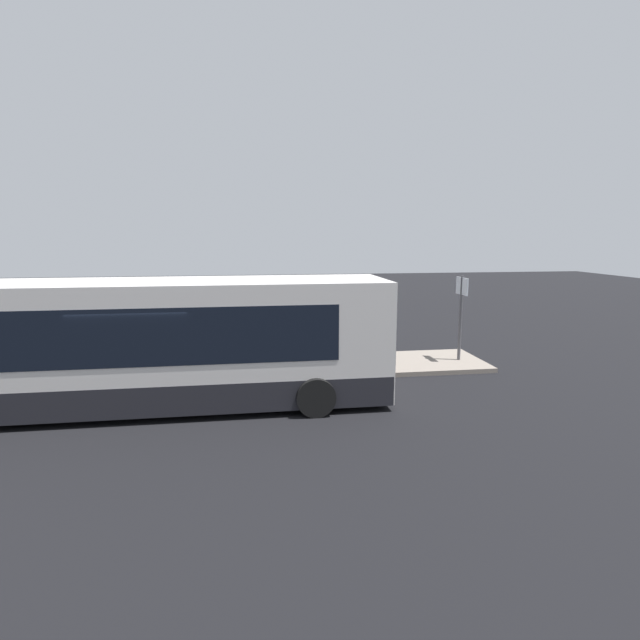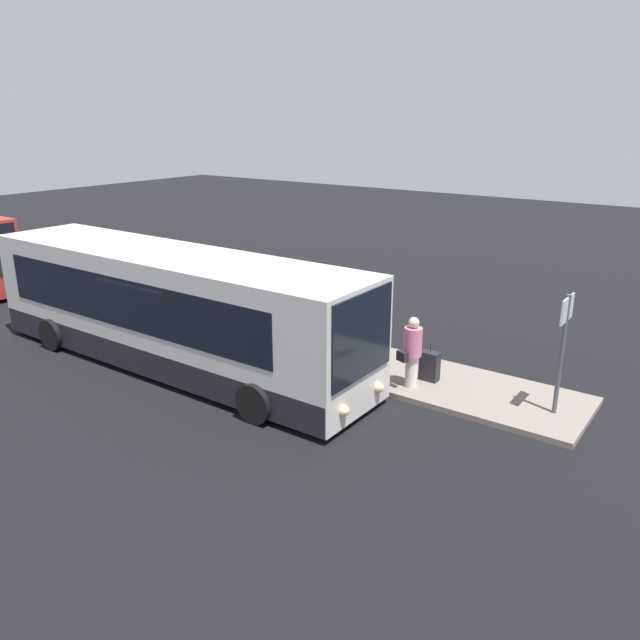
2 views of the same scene
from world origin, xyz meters
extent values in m
plane|color=black|center=(0.00, 0.00, 0.00)|extent=(80.00, 80.00, 0.00)
cube|color=slate|center=(0.00, 2.92, 0.07)|extent=(20.00, 2.64, 0.14)
cube|color=silver|center=(0.04, 0.09, 1.61)|extent=(11.75, 2.55, 2.90)
cube|color=black|center=(0.04, 0.09, 0.51)|extent=(11.69, 2.57, 0.70)
cube|color=black|center=(-0.25, 0.09, 1.96)|extent=(9.63, 2.58, 1.28)
cube|color=black|center=(5.94, 0.09, 2.03)|extent=(0.06, 2.25, 1.86)
sphere|color=#F9E58C|center=(5.96, 0.79, 0.61)|extent=(0.24, 0.24, 0.24)
sphere|color=#F9E58C|center=(5.96, -0.61, 0.61)|extent=(0.24, 0.24, 0.24)
cylinder|color=black|center=(4.04, 1.37, 0.46)|extent=(0.91, 0.30, 0.91)
cylinder|color=black|center=(4.04, -1.18, 0.46)|extent=(0.91, 0.30, 0.91)
cylinder|color=black|center=(-3.60, 1.37, 0.46)|extent=(0.91, 0.30, 0.91)
cylinder|color=gray|center=(3.63, 3.13, 0.52)|extent=(0.31, 0.31, 0.76)
cylinder|color=silver|center=(3.63, 3.13, 1.23)|extent=(0.44, 0.44, 0.66)
sphere|color=beige|center=(3.63, 3.13, 1.68)|extent=(0.25, 0.25, 0.25)
cube|color=maroon|center=(3.50, 2.91, 0.95)|extent=(0.31, 0.26, 0.24)
cylinder|color=silver|center=(6.04, 2.21, 0.54)|extent=(0.39, 0.39, 0.80)
cylinder|color=#CC6B8C|center=(6.04, 2.21, 1.29)|extent=(0.55, 0.55, 0.70)
sphere|color=beige|center=(6.04, 2.21, 1.77)|extent=(0.26, 0.26, 0.26)
cube|color=black|center=(5.93, 1.91, 0.99)|extent=(0.31, 0.23, 0.24)
cube|color=black|center=(6.22, 2.81, 0.51)|extent=(0.47, 0.27, 0.74)
cylinder|color=black|center=(6.22, 2.81, 0.99)|extent=(0.02, 0.02, 0.24)
cylinder|color=#4C4C51|center=(9.27, 2.80, 1.49)|extent=(0.10, 0.10, 2.71)
cube|color=silver|center=(9.27, 2.80, 2.53)|extent=(0.04, 0.82, 0.54)
cylinder|color=#3F3F44|center=(0.20, 2.22, 0.46)|extent=(0.44, 0.44, 0.65)
camera|label=1|loc=(2.50, -12.05, 4.14)|focal=28.00mm
camera|label=2|loc=(12.31, -10.33, 6.40)|focal=35.00mm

